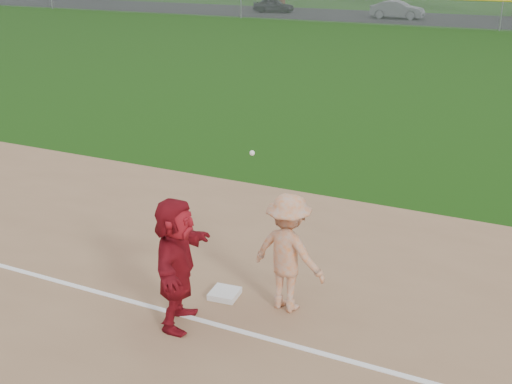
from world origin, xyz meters
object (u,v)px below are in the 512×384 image
at_px(first_base, 225,294).
at_px(car_mid, 397,10).
at_px(base_runner, 176,263).
at_px(car_left, 274,5).

xyz_separation_m(first_base, car_mid, (-8.57, 44.99, 0.64)).
distance_m(first_base, base_runner, 1.41).
height_order(first_base, car_mid, car_mid).
xyz_separation_m(car_left, car_mid, (11.19, -0.58, 0.09)).
distance_m(first_base, car_mid, 45.80).
bearing_deg(base_runner, car_mid, -5.73).
bearing_deg(car_left, base_runner, -167.23).
bearing_deg(first_base, base_runner, -103.42).
xyz_separation_m(first_base, car_left, (-19.76, 45.57, 0.55)).
distance_m(base_runner, car_mid, 46.74).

